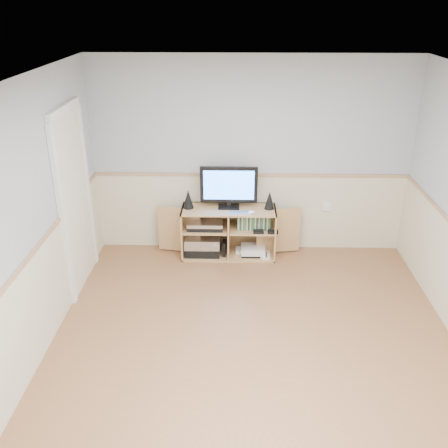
{
  "coord_description": "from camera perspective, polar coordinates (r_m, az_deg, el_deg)",
  "views": [
    {
      "loc": [
        -0.19,
        -3.8,
        3.09
      ],
      "look_at": [
        -0.32,
        1.2,
        0.8
      ],
      "focal_mm": 40.0,
      "sensor_mm": 36.0,
      "label": 1
    }
  ],
  "objects": [
    {
      "name": "game_cases",
      "position": [
        6.34,
        3.41,
        0.26
      ],
      "size": [
        0.42,
        0.14,
        0.19
      ],
      "primitive_type": "cube",
      "color": "#3F8C3F",
      "rests_on": "media_cabinet"
    },
    {
      "name": "wall_outlet",
      "position": [
        6.63,
        11.68,
        1.98
      ],
      "size": [
        0.12,
        0.03,
        0.12
      ],
      "primitive_type": "cube",
      "color": "white",
      "rests_on": "wall_back"
    },
    {
      "name": "monitor",
      "position": [
        6.23,
        0.56,
        4.39
      ],
      "size": [
        0.72,
        0.18,
        0.54
      ],
      "color": "black",
      "rests_on": "media_cabinet"
    },
    {
      "name": "keyboard",
      "position": [
        6.16,
        1.85,
        1.27
      ],
      "size": [
        0.28,
        0.13,
        0.01
      ],
      "primitive_type": "cube",
      "rotation": [
        0.0,
        0.0,
        0.09
      ],
      "color": "silver",
      "rests_on": "media_cabinet"
    },
    {
      "name": "game_consoles",
      "position": [
        6.53,
        3.21,
        -3.03
      ],
      "size": [
        0.45,
        0.3,
        0.11
      ],
      "color": "white",
      "rests_on": "media_cabinet"
    },
    {
      "name": "av_components",
      "position": [
        6.48,
        -2.32,
        -1.76
      ],
      "size": [
        0.53,
        0.34,
        0.47
      ],
      "color": "black",
      "rests_on": "media_cabinet"
    },
    {
      "name": "speaker_left",
      "position": [
        6.29,
        -4.11,
        2.87
      ],
      "size": [
        0.13,
        0.13,
        0.24
      ],
      "primitive_type": "cone",
      "color": "black",
      "rests_on": "media_cabinet"
    },
    {
      "name": "speaker_right",
      "position": [
        6.28,
        5.22,
        2.73
      ],
      "size": [
        0.13,
        0.13,
        0.23
      ],
      "primitive_type": "cone",
      "color": "black",
      "rests_on": "media_cabinet"
    },
    {
      "name": "media_cabinet",
      "position": [
        6.47,
        0.53,
        -0.68
      ],
      "size": [
        1.86,
        0.45,
        0.65
      ],
      "color": "tan",
      "rests_on": "floor"
    },
    {
      "name": "room",
      "position": [
        4.35,
        3.02,
        -1.01
      ],
      "size": [
        4.04,
        4.54,
        2.54
      ],
      "color": "#A57149",
      "rests_on": "ground"
    },
    {
      "name": "mouse",
      "position": [
        6.16,
        3.17,
        1.36
      ],
      "size": [
        0.1,
        0.08,
        0.04
      ],
      "primitive_type": "ellipsoid",
      "rotation": [
        0.0,
        0.0,
        -0.16
      ],
      "color": "white",
      "rests_on": "media_cabinet"
    }
  ]
}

